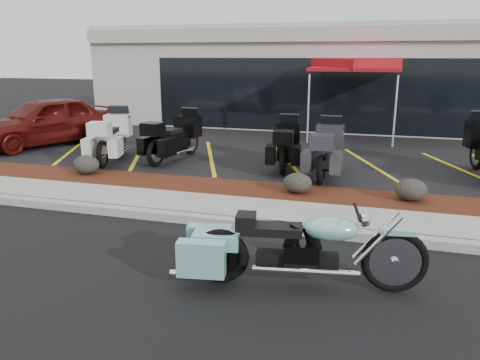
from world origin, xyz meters
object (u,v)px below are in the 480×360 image
(hero_cruiser, at_px, (395,252))
(parked_car, at_px, (44,121))
(touring_white, at_px, (120,130))
(traffic_cone, at_px, (286,138))
(popup_canopy, at_px, (355,66))

(hero_cruiser, height_order, parked_car, parked_car)
(touring_white, xyz_separation_m, traffic_cone, (4.28, 2.69, -0.45))
(hero_cruiser, relative_size, traffic_cone, 6.42)
(traffic_cone, xyz_separation_m, popup_canopy, (1.89, 1.97, 2.15))
(parked_car, xyz_separation_m, popup_canopy, (9.18, 4.03, 1.64))
(touring_white, bearing_deg, hero_cruiser, -144.79)
(popup_canopy, bearing_deg, traffic_cone, -109.15)
(parked_car, bearing_deg, popup_canopy, 46.92)
(traffic_cone, bearing_deg, hero_cruiser, -70.92)
(touring_white, distance_m, popup_canopy, 7.92)
(touring_white, bearing_deg, parked_car, 62.89)
(hero_cruiser, bearing_deg, touring_white, 131.66)
(hero_cruiser, distance_m, popup_canopy, 10.91)
(touring_white, height_order, popup_canopy, popup_canopy)
(parked_car, distance_m, popup_canopy, 10.16)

